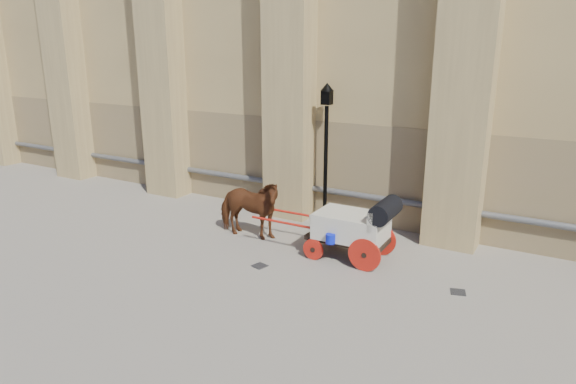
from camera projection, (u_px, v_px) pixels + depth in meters
The scene contains 6 objects.
ground at pixel (253, 261), 12.82m from camera, with size 90.00×90.00×0.00m, color gray.
horse at pixel (248, 208), 14.16m from camera, with size 0.93×2.04×1.72m, color brown.
carriage at pixel (356, 225), 12.72m from camera, with size 3.79×1.35×1.66m.
street_lamp at pixel (326, 150), 15.03m from camera, with size 0.39×0.39×4.17m.
drain_grate_near at pixel (260, 266), 12.54m from camera, with size 0.32×0.32×0.01m, color black.
drain_grate_far at pixel (458, 292), 11.22m from camera, with size 0.32×0.32×0.01m, color black.
Camera 1 is at (6.62, -9.83, 5.24)m, focal length 32.00 mm.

